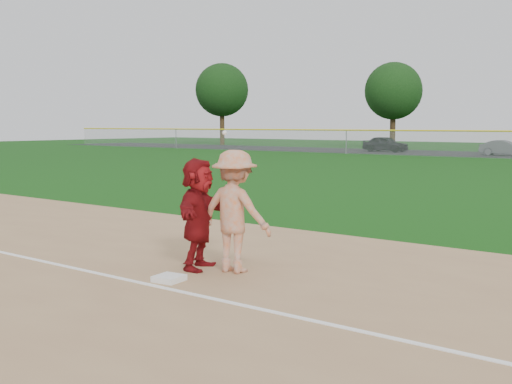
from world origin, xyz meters
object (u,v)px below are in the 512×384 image
Objects in this scene: first_base at (169,278)px; car_left at (385,144)px; car_mid at (504,148)px; base_runner at (199,214)px.

car_left reaches higher than first_base.
car_left is at bearing 81.49° from car_mid.
first_base is at bearing 174.96° from base_runner.
first_base is 46.22m from car_mid.
car_mid reaches higher than first_base.
base_runner is 48.98m from car_left.
base_runner reaches higher than car_left.
car_left is 10.73m from car_mid.
base_runner is at bearing 103.66° from first_base.
car_mid is (-8.26, 45.47, 0.55)m from first_base.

